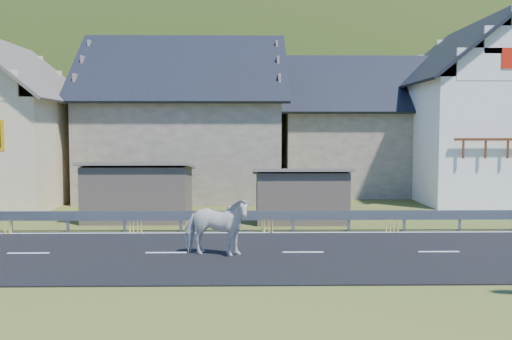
{
  "coord_description": "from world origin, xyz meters",
  "views": [
    {
      "loc": [
        2.35,
        -16.44,
        3.61
      ],
      "look_at": [
        2.65,
        1.5,
        2.35
      ],
      "focal_mm": 40.0,
      "sensor_mm": 36.0,
      "label": 1
    }
  ],
  "objects": [
    {
      "name": "ground",
      "position": [
        0.0,
        0.0,
        0.0
      ],
      "size": [
        160.0,
        160.0,
        0.0
      ],
      "primitive_type": "plane",
      "color": "#34431B",
      "rests_on": "ground"
    },
    {
      "name": "road",
      "position": [
        0.0,
        0.0,
        0.02
      ],
      "size": [
        60.0,
        7.0,
        0.04
      ],
      "primitive_type": "cube",
      "color": "black",
      "rests_on": "ground"
    },
    {
      "name": "lane_markings",
      "position": [
        0.0,
        0.0,
        0.04
      ],
      "size": [
        60.0,
        6.6,
        0.01
      ],
      "primitive_type": "cube",
      "color": "silver",
      "rests_on": "road"
    },
    {
      "name": "guardrail",
      "position": [
        -0.0,
        3.68,
        0.56
      ],
      "size": [
        28.1,
        0.09,
        0.75
      ],
      "color": "#93969B",
      "rests_on": "ground"
    },
    {
      "name": "shed_left",
      "position": [
        -2.0,
        6.5,
        1.1
      ],
      "size": [
        4.3,
        3.3,
        2.4
      ],
      "primitive_type": "cube",
      "color": "brown",
      "rests_on": "ground"
    },
    {
      "name": "shed_right",
      "position": [
        4.5,
        6.0,
        1.0
      ],
      "size": [
        3.8,
        2.9,
        2.2
      ],
      "primitive_type": "cube",
      "color": "brown",
      "rests_on": "ground"
    },
    {
      "name": "house_stone_a",
      "position": [
        -1.0,
        15.0,
        4.63
      ],
      "size": [
        10.8,
        9.8,
        8.9
      ],
      "color": "tan",
      "rests_on": "ground"
    },
    {
      "name": "house_stone_b",
      "position": [
        9.0,
        17.0,
        4.24
      ],
      "size": [
        9.8,
        8.8,
        8.1
      ],
      "color": "tan",
      "rests_on": "ground"
    },
    {
      "name": "house_white",
      "position": [
        15.0,
        14.0,
        5.06
      ],
      "size": [
        8.8,
        10.8,
        9.7
      ],
      "color": "white",
      "rests_on": "ground"
    },
    {
      "name": "mountain",
      "position": [
        5.0,
        180.0,
        -20.0
      ],
      "size": [
        440.0,
        280.0,
        260.0
      ],
      "primitive_type": "ellipsoid",
      "color": "#213916",
      "rests_on": "ground"
    },
    {
      "name": "horse",
      "position": [
        1.47,
        -0.38,
        0.89
      ],
      "size": [
        1.34,
        2.16,
        1.69
      ],
      "primitive_type": "imported",
      "rotation": [
        0.0,
        0.0,
        1.34
      ],
      "color": "silver",
      "rests_on": "road"
    }
  ]
}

